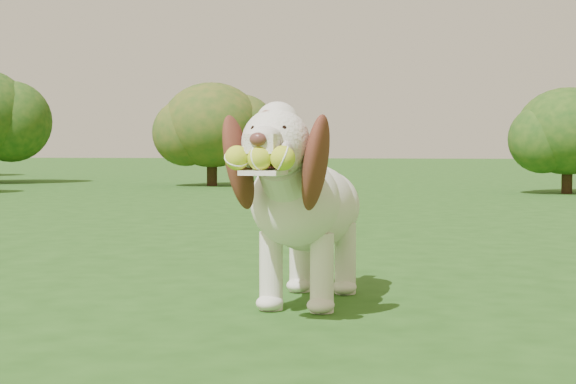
# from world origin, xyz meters

# --- Properties ---
(ground) EXTENTS (80.00, 80.00, 0.00)m
(ground) POSITION_xyz_m (0.00, 0.00, 0.00)
(ground) COLOR #204915
(ground) RESTS_ON ground
(dog) EXTENTS (0.47, 1.19, 0.77)m
(dog) POSITION_xyz_m (0.25, -0.35, 0.41)
(dog) COLOR white
(dog) RESTS_ON ground
(shrub_b) EXTENTS (1.54, 1.54, 1.60)m
(shrub_b) POSITION_xyz_m (-2.60, 9.57, 0.94)
(shrub_b) COLOR #382314
(shrub_b) RESTS_ON ground
(shrub_c) EXTENTS (1.33, 1.33, 1.38)m
(shrub_c) POSITION_xyz_m (2.49, 8.12, 0.81)
(shrub_c) COLOR #382314
(shrub_c) RESTS_ON ground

